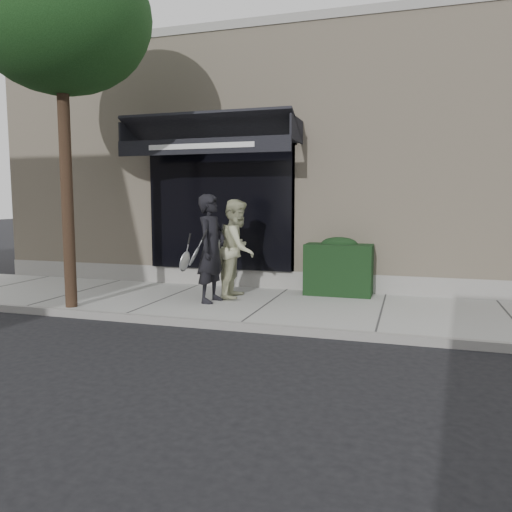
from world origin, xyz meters
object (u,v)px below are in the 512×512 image
(hedge, at_px, (339,267))
(pedestrian_back, at_px, (237,249))
(pedestrian_front, at_px, (211,249))
(street_tree, at_px, (60,16))

(hedge, relative_size, pedestrian_back, 0.70)
(hedge, distance_m, pedestrian_front, 2.60)
(pedestrian_front, bearing_deg, street_tree, -152.88)
(street_tree, height_order, pedestrian_front, street_tree)
(street_tree, bearing_deg, hedge, 30.67)
(hedge, bearing_deg, street_tree, -149.33)
(street_tree, bearing_deg, pedestrian_front, 27.12)
(street_tree, relative_size, pedestrian_back, 3.36)
(street_tree, distance_m, pedestrian_back, 4.94)
(pedestrian_front, relative_size, pedestrian_back, 1.05)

